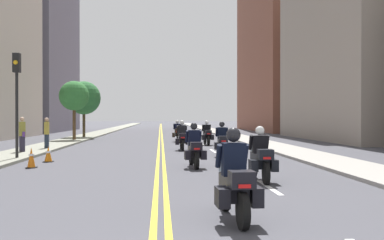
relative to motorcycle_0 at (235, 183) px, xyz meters
name	(u,v)px	position (x,y,z in m)	size (l,w,h in m)	color
ground_plane	(161,132)	(-1.29, 43.56, -0.66)	(264.00, 264.00, 0.00)	#43434A
sidewalk_left	(103,132)	(-8.04, 43.56, -0.60)	(2.33, 144.00, 0.12)	gray
sidewalk_right	(218,132)	(5.46, 43.56, -0.60)	(2.33, 144.00, 0.12)	#99948D
centreline_yellow_inner	(160,132)	(-1.41, 43.56, -0.66)	(0.12, 132.00, 0.01)	yellow
centreline_yellow_outer	(162,132)	(-1.17, 43.56, -0.66)	(0.12, 132.00, 0.01)	yellow
lane_dashes_white	(198,141)	(1.51, 24.56, -0.66)	(0.14, 56.40, 0.01)	silver
building_right_1	(371,46)	(15.64, 26.41, 6.90)	(9.96, 17.61, 15.11)	gray
building_left_2	(34,18)	(-17.29, 48.82, 13.75)	(8.11, 17.62, 28.81)	slate
building_right_2	(280,17)	(14.53, 48.94, 14.37)	(7.74, 21.78, 30.05)	brown
motorcycle_0	(235,183)	(0.00, 0.00, 0.00)	(0.78, 2.07, 1.64)	black
motorcycle_1	(261,158)	(1.53, 4.58, -0.01)	(0.77, 2.19, 1.56)	black
motorcycle_2	(194,149)	(-0.08, 8.08, -0.01)	(0.78, 2.17, 1.62)	black
motorcycle_3	(222,142)	(1.55, 12.40, -0.02)	(0.78, 2.26, 1.61)	black
motorcycle_4	(182,138)	(-0.12, 16.29, 0.00)	(0.76, 2.16, 1.64)	black
motorcycle_5	(207,135)	(1.71, 20.54, -0.01)	(0.78, 2.27, 1.59)	black
motorcycle_6	(177,133)	(-0.07, 24.41, 0.01)	(0.77, 2.10, 1.60)	black
traffic_cone_0	(31,158)	(-5.90, 8.33, -0.29)	(0.35, 0.35, 0.74)	black
traffic_cone_1	(48,154)	(-5.83, 10.38, -0.34)	(0.37, 0.37, 0.64)	black
traffic_light_near	(17,86)	(-7.28, 11.03, 2.45)	(0.28, 0.38, 4.48)	black
pedestrian_0	(22,135)	(-8.07, 14.25, 0.28)	(0.40, 0.49, 1.82)	#2A2638
pedestrian_1	(47,133)	(-7.50, 16.67, 0.26)	(0.24, 0.49, 1.78)	#202A3A
street_tree_0	(74,96)	(-7.80, 25.67, 2.73)	(2.23, 2.23, 4.53)	#513A23
street_tree_1	(84,98)	(-7.85, 30.08, 2.78)	(2.85, 2.85, 4.88)	#4A3A25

